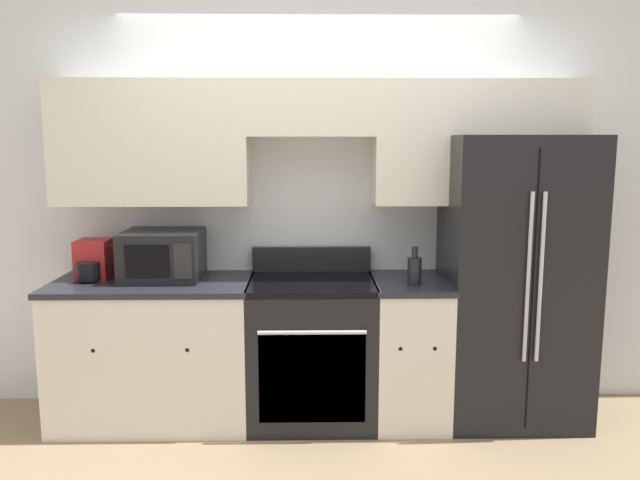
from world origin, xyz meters
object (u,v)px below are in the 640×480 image
microwave (163,255)px  oven_range (312,349)px  refrigerator (511,278)px  bottle (414,270)px

microwave → oven_range: bearing=-4.4°
oven_range → refrigerator: refrigerator is taller
refrigerator → bottle: size_ratio=7.77×
oven_range → bottle: size_ratio=4.61×
bottle → microwave: bearing=172.9°
microwave → bottle: size_ratio=2.08×
bottle → refrigerator: bearing=16.7°
oven_range → refrigerator: 1.32m
refrigerator → microwave: 2.16m
refrigerator → microwave: refrigerator is taller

